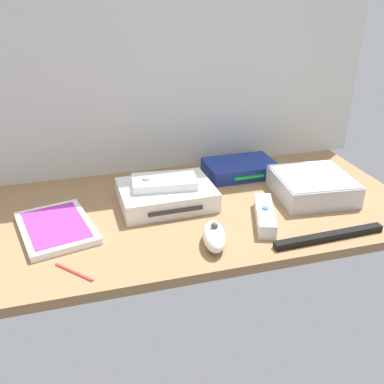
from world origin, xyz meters
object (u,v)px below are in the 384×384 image
object	(u,v)px
remote_wand	(265,215)
stylus_pen	(74,271)
network_router	(240,168)
remote_nunchuk	(213,236)
game_console	(166,195)
game_case	(56,227)
mini_computer	(312,185)
remote_classic_pad	(164,182)
sensor_bar	(329,236)

from	to	relation	value
remote_wand	stylus_pen	bearing A→B (deg)	-149.81
network_router	remote_nunchuk	distance (cm)	35.24
game_console	remote_nunchuk	world-z (taller)	remote_nunchuk
stylus_pen	remote_wand	bearing A→B (deg)	10.77
remote_nunchuk	game_case	bearing A→B (deg)	167.35
mini_computer	remote_classic_pad	world-z (taller)	remote_classic_pad
network_router	remote_wand	world-z (taller)	same
sensor_bar	remote_wand	bearing A→B (deg)	131.08
mini_computer	sensor_bar	world-z (taller)	mini_computer
network_router	sensor_bar	xyz separation A→B (cm)	(5.36, -34.78, -1.00)
game_console	sensor_bar	world-z (taller)	game_console
mini_computer	remote_nunchuk	distance (cm)	32.63
mini_computer	network_router	distance (cm)	20.22
game_console	remote_wand	xyz separation A→B (cm)	(18.33, -13.80, -0.69)
sensor_bar	stylus_pen	distance (cm)	49.39
remote_nunchuk	game_console	bearing A→B (deg)	116.35
mini_computer	network_router	bearing A→B (deg)	125.70
game_case	sensor_bar	bearing A→B (deg)	-32.11
game_case	network_router	xyz separation A→B (cm)	(46.93, 16.64, 0.94)
remote_classic_pad	sensor_bar	size ratio (longest dim) A/B	0.63
remote_wand	mini_computer	bearing A→B (deg)	46.93
remote_wand	sensor_bar	xyz separation A→B (cm)	(9.44, -10.11, -0.81)
game_console	remote_classic_pad	world-z (taller)	remote_classic_pad
remote_wand	remote_classic_pad	world-z (taller)	remote_classic_pad
mini_computer	network_router	xyz separation A→B (cm)	(-11.79, 16.40, -0.94)
remote_classic_pad	stylus_pen	bearing A→B (deg)	-128.72
network_router	remote_wand	xyz separation A→B (cm)	(-4.08, -24.67, -0.19)
game_console	remote_nunchuk	distance (cm)	20.22
game_case	remote_wand	bearing A→B (deg)	-23.59
game_console	stylus_pen	world-z (taller)	game_console
remote_wand	sensor_bar	world-z (taller)	remote_wand
game_console	game_case	xyz separation A→B (cm)	(-24.53, -5.77, -1.44)
game_case	remote_classic_pad	distance (cm)	25.30
game_case	network_router	distance (cm)	49.80
game_console	mini_computer	size ratio (longest dim) A/B	1.16
remote_nunchuk	remote_classic_pad	bearing A→B (deg)	117.27
game_console	remote_classic_pad	bearing A→B (deg)	158.01
game_case	stylus_pen	distance (cm)	15.90
mini_computer	game_case	bearing A→B (deg)	-179.77
remote_nunchuk	stylus_pen	bearing A→B (deg)	-163.54
game_case	sensor_bar	size ratio (longest dim) A/B	0.90
game_case	remote_nunchuk	bearing A→B (deg)	-38.32
remote_wand	remote_classic_pad	xyz separation A→B (cm)	(-18.70, 13.94, 3.90)
game_console	stylus_pen	bearing A→B (deg)	-136.81
mini_computer	remote_wand	distance (cm)	17.92
game_case	remote_wand	world-z (taller)	remote_wand
sensor_bar	stylus_pen	xyz separation A→B (cm)	(-49.32, 2.53, -0.35)
remote_nunchuk	remote_classic_pad	world-z (taller)	remote_classic_pad
game_console	stylus_pen	xyz separation A→B (cm)	(-21.55, -21.38, -1.85)
sensor_bar	game_case	bearing A→B (deg)	158.92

